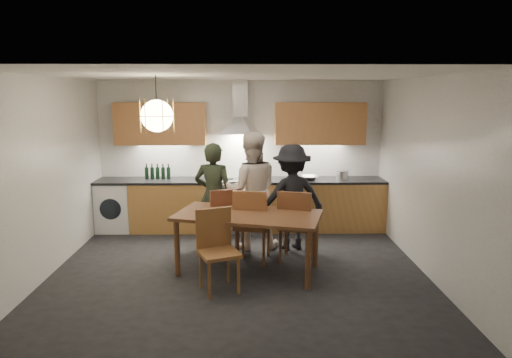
{
  "coord_description": "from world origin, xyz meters",
  "views": [
    {
      "loc": [
        0.15,
        -5.85,
        2.38
      ],
      "look_at": [
        0.24,
        0.4,
        1.2
      ],
      "focal_mm": 32.0,
      "sensor_mm": 36.0,
      "label": 1
    }
  ],
  "objects_px": {
    "stock_pot": "(342,175)",
    "wine_bottles": "(158,172)",
    "chair_back_left": "(223,218)",
    "chair_front": "(216,244)",
    "person_mid": "(251,190)",
    "person_left": "(214,196)",
    "person_right": "(291,197)",
    "mixing_bowl": "(309,178)",
    "dining_table": "(248,220)"
  },
  "relations": [
    {
      "from": "person_right",
      "to": "person_mid",
      "type": "bearing_deg",
      "value": -20.86
    },
    {
      "from": "mixing_bowl",
      "to": "wine_bottles",
      "type": "relative_size",
      "value": 0.67
    },
    {
      "from": "dining_table",
      "to": "person_mid",
      "type": "distance_m",
      "value": 1.01
    },
    {
      "from": "dining_table",
      "to": "chair_back_left",
      "type": "height_order",
      "value": "chair_back_left"
    },
    {
      "from": "dining_table",
      "to": "person_right",
      "type": "height_order",
      "value": "person_right"
    },
    {
      "from": "chair_back_left",
      "to": "wine_bottles",
      "type": "xyz_separation_m",
      "value": [
        -1.22,
        1.41,
        0.44
      ]
    },
    {
      "from": "person_right",
      "to": "mixing_bowl",
      "type": "relative_size",
      "value": 5.42
    },
    {
      "from": "wine_bottles",
      "to": "chair_back_left",
      "type": "bearing_deg",
      "value": -49.19
    },
    {
      "from": "dining_table",
      "to": "chair_front",
      "type": "distance_m",
      "value": 0.69
    },
    {
      "from": "wine_bottles",
      "to": "person_left",
      "type": "bearing_deg",
      "value": -43.86
    },
    {
      "from": "chair_back_left",
      "to": "stock_pot",
      "type": "xyz_separation_m",
      "value": [
        1.99,
        1.32,
        0.38
      ]
    },
    {
      "from": "chair_back_left",
      "to": "mixing_bowl",
      "type": "bearing_deg",
      "value": -159.9
    },
    {
      "from": "chair_back_left",
      "to": "person_right",
      "type": "xyz_separation_m",
      "value": [
        1.02,
        0.35,
        0.22
      ]
    },
    {
      "from": "person_right",
      "to": "stock_pot",
      "type": "bearing_deg",
      "value": -148.22
    },
    {
      "from": "person_mid",
      "to": "mixing_bowl",
      "type": "distance_m",
      "value": 1.34
    },
    {
      "from": "stock_pot",
      "to": "chair_back_left",
      "type": "bearing_deg",
      "value": -146.4
    },
    {
      "from": "chair_back_left",
      "to": "chair_front",
      "type": "xyz_separation_m",
      "value": [
        -0.02,
        -1.11,
        -0.02
      ]
    },
    {
      "from": "chair_back_left",
      "to": "mixing_bowl",
      "type": "relative_size",
      "value": 3.45
    },
    {
      "from": "person_mid",
      "to": "mixing_bowl",
      "type": "relative_size",
      "value": 6.05
    },
    {
      "from": "person_mid",
      "to": "wine_bottles",
      "type": "relative_size",
      "value": 4.07
    },
    {
      "from": "person_left",
      "to": "chair_back_left",
      "type": "bearing_deg",
      "value": 124.76
    },
    {
      "from": "mixing_bowl",
      "to": "chair_back_left",
      "type": "bearing_deg",
      "value": -137.46
    },
    {
      "from": "dining_table",
      "to": "stock_pot",
      "type": "xyz_separation_m",
      "value": [
        1.63,
        1.88,
        0.27
      ]
    },
    {
      "from": "person_left",
      "to": "mixing_bowl",
      "type": "xyz_separation_m",
      "value": [
        1.59,
        0.9,
        0.11
      ]
    },
    {
      "from": "chair_back_left",
      "to": "chair_front",
      "type": "bearing_deg",
      "value": 66.31
    },
    {
      "from": "person_mid",
      "to": "mixing_bowl",
      "type": "height_order",
      "value": "person_mid"
    },
    {
      "from": "chair_back_left",
      "to": "wine_bottles",
      "type": "relative_size",
      "value": 2.32
    },
    {
      "from": "chair_front",
      "to": "person_mid",
      "type": "bearing_deg",
      "value": 52.41
    },
    {
      "from": "dining_table",
      "to": "stock_pot",
      "type": "relative_size",
      "value": 9.62
    },
    {
      "from": "person_left",
      "to": "person_right",
      "type": "xyz_separation_m",
      "value": [
        1.19,
        -0.06,
        -0.01
      ]
    },
    {
      "from": "person_mid",
      "to": "dining_table",
      "type": "bearing_deg",
      "value": 83.41
    },
    {
      "from": "chair_back_left",
      "to": "person_left",
      "type": "xyz_separation_m",
      "value": [
        -0.17,
        0.4,
        0.23
      ]
    },
    {
      "from": "chair_back_left",
      "to": "person_right",
      "type": "bearing_deg",
      "value": 176.28
    },
    {
      "from": "dining_table",
      "to": "mixing_bowl",
      "type": "relative_size",
      "value": 6.94
    },
    {
      "from": "person_mid",
      "to": "wine_bottles",
      "type": "bearing_deg",
      "value": -35.43
    },
    {
      "from": "mixing_bowl",
      "to": "chair_front",
      "type": "bearing_deg",
      "value": -120.9
    },
    {
      "from": "person_left",
      "to": "person_right",
      "type": "height_order",
      "value": "person_left"
    },
    {
      "from": "person_right",
      "to": "stock_pot",
      "type": "height_order",
      "value": "person_right"
    },
    {
      "from": "stock_pot",
      "to": "dining_table",
      "type": "bearing_deg",
      "value": -130.87
    },
    {
      "from": "mixing_bowl",
      "to": "stock_pot",
      "type": "bearing_deg",
      "value": 1.87
    },
    {
      "from": "chair_back_left",
      "to": "person_left",
      "type": "bearing_deg",
      "value": -89.63
    },
    {
      "from": "dining_table",
      "to": "person_mid",
      "type": "height_order",
      "value": "person_mid"
    },
    {
      "from": "chair_back_left",
      "to": "person_mid",
      "type": "xyz_separation_m",
      "value": [
        0.4,
        0.43,
        0.31
      ]
    },
    {
      "from": "chair_back_left",
      "to": "mixing_bowl",
      "type": "distance_m",
      "value": 1.96
    },
    {
      "from": "mixing_bowl",
      "to": "person_right",
      "type": "bearing_deg",
      "value": -112.56
    },
    {
      "from": "stock_pot",
      "to": "wine_bottles",
      "type": "height_order",
      "value": "wine_bottles"
    },
    {
      "from": "person_right",
      "to": "chair_front",
      "type": "bearing_deg",
      "value": 40.82
    },
    {
      "from": "chair_front",
      "to": "person_mid",
      "type": "distance_m",
      "value": 1.63
    },
    {
      "from": "person_left",
      "to": "mixing_bowl",
      "type": "distance_m",
      "value": 1.83
    },
    {
      "from": "chair_front",
      "to": "stock_pot",
      "type": "bearing_deg",
      "value": 28.31
    }
  ]
}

